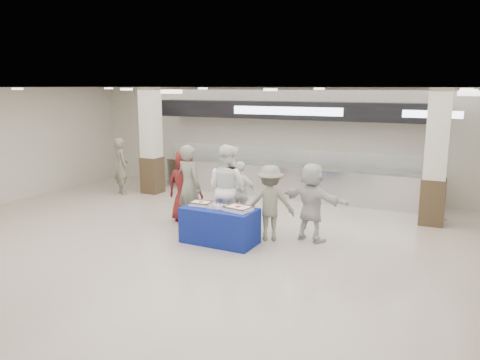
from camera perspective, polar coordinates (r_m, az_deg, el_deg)
The scene contains 15 objects.
ground at distance 9.24m, azimuth -5.34°, elevation -9.14°, with size 14.00×14.00×0.00m, color #C0B3A3.
serving_line at distance 13.73m, azimuth 6.02°, elevation 2.64°, with size 8.70×0.85×2.80m.
column_left at distance 14.47m, azimuth -10.76°, elevation 4.43°, with size 0.55×0.55×3.20m.
column_right at distance 11.78m, azimuth 22.77°, elevation 2.18°, with size 0.55×0.55×3.20m.
display_table at distance 9.81m, azimuth -2.49°, elevation -5.56°, with size 1.55×0.78×0.75m, color navy.
sheet_cake_left at distance 9.95m, azimuth -4.78°, elevation -2.82°, with size 0.45×0.37×0.09m.
sheet_cake_right at distance 9.49m, azimuth -0.21°, elevation -3.45°, with size 0.58×0.49×0.10m.
cupcake_tray at distance 9.69m, azimuth -2.45°, elevation -3.25°, with size 0.45×0.34×0.07m.
civilian_maroon at distance 11.32m, azimuth -6.76°, elevation -0.69°, with size 0.86×0.56×1.76m, color maroon.
soldier_a at distance 10.94m, azimuth -6.23°, elevation -0.69°, with size 0.70×0.46×1.91m, color slate.
chef_tall at distance 10.44m, azimuth -1.57°, elevation -1.03°, with size 0.96×0.75×1.98m, color white.
chef_short at distance 10.90m, azimuth 0.07°, elevation -1.70°, with size 0.90×0.37×1.53m, color white.
soldier_b at distance 9.91m, azimuth 3.67°, elevation -2.81°, with size 1.04×0.60×1.61m, color slate.
civilian_white at distance 9.94m, azimuth 8.73°, elevation -2.68°, with size 1.55×0.49×1.68m, color silver.
soldier_bg at distance 14.59m, azimuth -14.26°, elevation 1.67°, with size 0.63×0.41×1.72m, color slate.
Camera 1 is at (4.42, -7.44, 3.23)m, focal length 35.00 mm.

